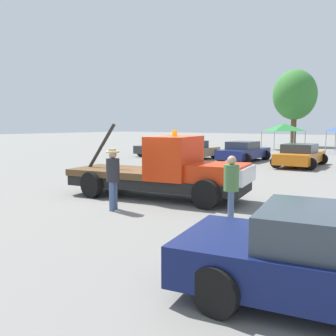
{
  "coord_description": "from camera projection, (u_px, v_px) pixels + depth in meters",
  "views": [
    {
      "loc": [
        8.01,
        -9.64,
        2.49
      ],
      "look_at": [
        0.5,
        0.0,
        1.05
      ],
      "focal_mm": 40.0,
      "sensor_mm": 36.0,
      "label": 1
    }
  ],
  "objects": [
    {
      "name": "tow_truck",
      "position": [
        166.0,
        172.0,
        12.47
      ],
      "size": [
        6.48,
        3.22,
        2.51
      ],
      "rotation": [
        0.0,
        0.0,
        0.22
      ],
      "color": "black",
      "rests_on": "ground"
    },
    {
      "name": "parked_car_tan",
      "position": [
        194.0,
        151.0,
        26.08
      ],
      "size": [
        2.38,
        4.21,
        1.34
      ],
      "rotation": [
        0.0,
        0.0,
        1.57
      ],
      "color": "tan",
      "rests_on": "ground"
    },
    {
      "name": "parked_car_navy",
      "position": [
        244.0,
        152.0,
        24.99
      ],
      "size": [
        2.53,
        4.88,
        1.34
      ],
      "rotation": [
        0.0,
        0.0,
        1.6
      ],
      "color": "navy",
      "rests_on": "ground"
    },
    {
      "name": "parked_car_charcoal",
      "position": [
        162.0,
        148.0,
        29.35
      ],
      "size": [
        2.82,
        4.6,
        1.34
      ],
      "rotation": [
        0.0,
        0.0,
        1.47
      ],
      "color": "#2D2D33",
      "rests_on": "ground"
    },
    {
      "name": "parked_car_orange",
      "position": [
        300.0,
        155.0,
        21.99
      ],
      "size": [
        2.81,
        5.0,
        1.34
      ],
      "rotation": [
        0.0,
        0.0,
        1.66
      ],
      "color": "orange",
      "rests_on": "ground"
    },
    {
      "name": "ground_plane",
      "position": [
        156.0,
        198.0,
        12.73
      ],
      "size": [
        160.0,
        160.0,
        0.0
      ],
      "primitive_type": "plane",
      "color": "gray"
    },
    {
      "name": "canopy_tent_green",
      "position": [
        284.0,
        127.0,
        35.75
      ],
      "size": [
        3.18,
        3.18,
        2.54
      ],
      "color": "#9E9EA3",
      "rests_on": "ground"
    },
    {
      "name": "tree_left",
      "position": [
        295.0,
        95.0,
        41.09
      ],
      "size": [
        4.72,
        4.72,
        8.42
      ],
      "color": "brown",
      "rests_on": "ground"
    },
    {
      "name": "traffic_cone",
      "position": [
        173.0,
        177.0,
        15.87
      ],
      "size": [
        0.4,
        0.4,
        0.55
      ],
      "color": "black",
      "rests_on": "ground"
    },
    {
      "name": "person_near_truck",
      "position": [
        231.0,
        185.0,
        9.32
      ],
      "size": [
        0.38,
        0.38,
        1.71
      ],
      "rotation": [
        0.0,
        0.0,
        0.5
      ],
      "color": "#475B84",
      "rests_on": "ground"
    },
    {
      "name": "person_at_hood",
      "position": [
        113.0,
        174.0,
        10.77
      ],
      "size": [
        0.4,
        0.4,
        1.8
      ],
      "rotation": [
        0.0,
        0.0,
        3.55
      ],
      "color": "#475B84",
      "rests_on": "ground"
    }
  ]
}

